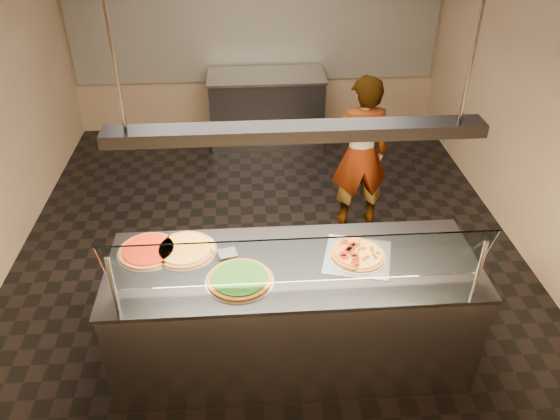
{
  "coord_description": "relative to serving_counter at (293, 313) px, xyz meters",
  "views": [
    {
      "loc": [
        -0.2,
        -4.36,
        3.35
      ],
      "look_at": [
        0.05,
        -0.81,
        1.02
      ],
      "focal_mm": 35.0,
      "sensor_mm": 36.0,
      "label": 1
    }
  ],
  "objects": [
    {
      "name": "wall_front",
      "position": [
        -0.11,
        -1.63,
        1.03
      ],
      "size": [
        5.0,
        0.02,
        3.0
      ],
      "primitive_type": "cube",
      "color": "tan",
      "rests_on": "ground"
    },
    {
      "name": "serving_counter",
      "position": [
        0.0,
        0.0,
        0.0
      ],
      "size": [
        2.62,
        0.94,
        0.93
      ],
      "color": "#B7B7BC",
      "rests_on": "ground"
    },
    {
      "name": "perforated_tray",
      "position": [
        0.46,
        0.05,
        0.47
      ],
      "size": [
        0.57,
        0.57,
        0.01
      ],
      "color": "silver",
      "rests_on": "serving_counter"
    },
    {
      "name": "wall_back",
      "position": [
        -0.11,
        4.39,
        1.03
      ],
      "size": [
        5.0,
        0.02,
        3.0
      ],
      "primitive_type": "cube",
      "color": "tan",
      "rests_on": "ground"
    },
    {
      "name": "lamp_rod_right",
      "position": [
        1.0,
        0.0,
        2.03
      ],
      "size": [
        0.02,
        0.02,
        1.01
      ],
      "primitive_type": "cylinder",
      "color": "#B7B7BC",
      "rests_on": "ceiling"
    },
    {
      "name": "sneeze_guard",
      "position": [
        0.0,
        -0.34,
        0.76
      ],
      "size": [
        2.38,
        0.18,
        0.54
      ],
      "color": "#B7B7BC",
      "rests_on": "serving_counter"
    },
    {
      "name": "lamp_rod_left",
      "position": [
        -1.0,
        0.0,
        2.03
      ],
      "size": [
        0.02,
        0.02,
        1.01
      ],
      "primitive_type": "cylinder",
      "color": "#B7B7BC",
      "rests_on": "ceiling"
    },
    {
      "name": "tile_band",
      "position": [
        -0.11,
        4.36,
        0.83
      ],
      "size": [
        4.9,
        0.02,
        1.2
      ],
      "primitive_type": "cube",
      "color": "silver",
      "rests_on": "wall_back"
    },
    {
      "name": "half_pizza_pepperoni",
      "position": [
        0.37,
        0.05,
        0.5
      ],
      "size": [
        0.28,
        0.42,
        0.05
      ],
      "color": "brown",
      "rests_on": "perforated_tray"
    },
    {
      "name": "heat_lamp_housing",
      "position": [
        0.0,
        0.0,
        1.48
      ],
      "size": [
        2.3,
        0.18,
        0.08
      ],
      "primitive_type": "cube",
      "color": "#39393E",
      "rests_on": "ceiling"
    },
    {
      "name": "ground",
      "position": [
        -0.11,
        1.38,
        -0.48
      ],
      "size": [
        5.0,
        6.0,
        0.02
      ],
      "primitive_type": "cube",
      "color": "black",
      "rests_on": "ground"
    },
    {
      "name": "pizza_spinach",
      "position": [
        -0.38,
        -0.15,
        0.48
      ],
      "size": [
        0.47,
        0.47,
        0.03
      ],
      "color": "silver",
      "rests_on": "serving_counter"
    },
    {
      "name": "pizza_spatula",
      "position": [
        -0.53,
        0.19,
        0.49
      ],
      "size": [
        0.22,
        0.23,
        0.02
      ],
      "color": "#B7B7BC",
      "rests_on": "pizza_spinach"
    },
    {
      "name": "prep_table",
      "position": [
        0.0,
        3.93,
        0.0
      ],
      "size": [
        1.53,
        0.74,
        0.93
      ],
      "color": "#39393E",
      "rests_on": "ground"
    },
    {
      "name": "wall_right",
      "position": [
        2.4,
        1.38,
        1.03
      ],
      "size": [
        0.02,
        6.0,
        3.0
      ],
      "primitive_type": "cube",
      "color": "tan",
      "rests_on": "ground"
    },
    {
      "name": "pizza_cheese",
      "position": [
        -0.77,
        0.21,
        0.48
      ],
      "size": [
        0.46,
        0.46,
        0.03
      ],
      "color": "silver",
      "rests_on": "serving_counter"
    },
    {
      "name": "worker",
      "position": [
        0.85,
        1.85,
        0.35
      ],
      "size": [
        0.62,
        0.43,
        1.63
      ],
      "primitive_type": "imported",
      "rotation": [
        0.0,
        0.0,
        3.22
      ],
      "color": "#3E3744",
      "rests_on": "ground"
    },
    {
      "name": "half_pizza_sausage",
      "position": [
        0.56,
        0.05,
        0.49
      ],
      "size": [
        0.28,
        0.42,
        0.04
      ],
      "color": "brown",
      "rests_on": "perforated_tray"
    },
    {
      "name": "pizza_tomato",
      "position": [
        -1.03,
        0.22,
        0.48
      ],
      "size": [
        0.45,
        0.45,
        0.03
      ],
      "color": "silver",
      "rests_on": "serving_counter"
    }
  ]
}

